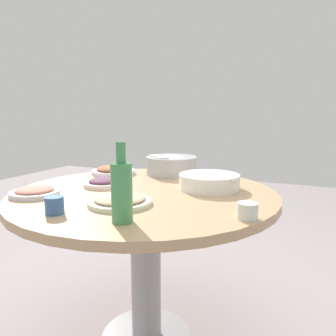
{
  "coord_description": "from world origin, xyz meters",
  "views": [
    {
      "loc": [
        0.66,
        -1.23,
        1.09
      ],
      "look_at": [
        0.05,
        0.14,
        0.83
      ],
      "focal_mm": 34.22,
      "sensor_mm": 36.0,
      "label": 1
    }
  ],
  "objects": [
    {
      "name": "dish_stirfry",
      "position": [
        -0.35,
        0.27,
        0.77
      ],
      "size": [
        0.25,
        0.25,
        0.05
      ],
      "color": "silver",
      "rests_on": "round_dining_table"
    },
    {
      "name": "round_dining_table",
      "position": [
        0.0,
        0.0,
        0.59
      ],
      "size": [
        1.16,
        1.16,
        0.75
      ],
      "color": "#99999E",
      "rests_on": "ground"
    },
    {
      "name": "tea_cup_far",
      "position": [
        0.49,
        -0.21,
        0.77
      ],
      "size": [
        0.07,
        0.07,
        0.05
      ],
      "primitive_type": "cylinder",
      "color": "silver",
      "rests_on": "round_dining_table"
    },
    {
      "name": "tea_cup_near",
      "position": [
        -0.12,
        -0.42,
        0.78
      ],
      "size": [
        0.06,
        0.06,
        0.06
      ],
      "primitive_type": "cylinder",
      "color": "#335D99",
      "rests_on": "round_dining_table"
    },
    {
      "name": "green_bottle",
      "position": [
        0.14,
        -0.4,
        0.85
      ],
      "size": [
        0.07,
        0.07,
        0.25
      ],
      "color": "#418D52",
      "rests_on": "round_dining_table"
    },
    {
      "name": "dish_noodles",
      "position": [
        0.02,
        -0.23,
        0.76
      ],
      "size": [
        0.24,
        0.24,
        0.04
      ],
      "color": "silver",
      "rests_on": "round_dining_table"
    },
    {
      "name": "soup_bowl",
      "position": [
        0.25,
        0.15,
        0.78
      ],
      "size": [
        0.27,
        0.27,
        0.07
      ],
      "color": "white",
      "rests_on": "round_dining_table"
    },
    {
      "name": "dish_shrimp",
      "position": [
        -0.38,
        -0.27,
        0.76
      ],
      "size": [
        0.2,
        0.2,
        0.04
      ],
      "color": "silver",
      "rests_on": "round_dining_table"
    },
    {
      "name": "dish_eggplant",
      "position": [
        -0.22,
        0.0,
        0.76
      ],
      "size": [
        0.19,
        0.19,
        0.04
      ],
      "color": "white",
      "rests_on": "round_dining_table"
    },
    {
      "name": "rice_bowl",
      "position": [
        -0.05,
        0.41,
        0.8
      ],
      "size": [
        0.29,
        0.29,
        0.11
      ],
      "color": "#B2B5BA",
      "rests_on": "round_dining_table"
    }
  ]
}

